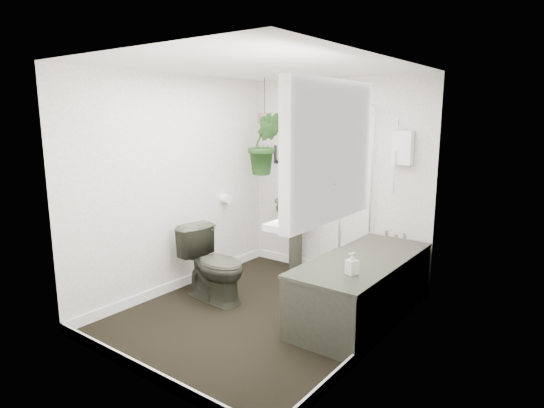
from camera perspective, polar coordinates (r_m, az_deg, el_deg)
The scene contains 22 objects.
floor at distance 4.53m, azimuth -1.17°, elevation -13.58°, with size 2.30×2.80×0.02m, color black.
ceiling at distance 4.14m, azimuth -1.30°, elevation 17.05°, with size 2.30×2.80×0.02m, color white.
wall_back at distance 5.35m, azimuth 8.10°, elevation 3.14°, with size 2.30×0.02×2.30m, color white.
wall_front at distance 3.21m, azimuth -16.88°, elevation -2.55°, with size 2.30×0.02×2.30m, color white.
wall_left at distance 4.97m, azimuth -11.86°, elevation 2.40°, with size 0.02×2.80×2.30m, color white.
wall_right at distance 3.60m, azimuth 13.51°, elevation -0.93°, with size 0.02×2.80×2.30m, color white.
skirting at distance 4.51m, azimuth -1.17°, elevation -12.88°, with size 2.30×2.80×0.10m, color white.
bathtub at distance 4.42m, azimuth 11.27°, elevation -10.20°, with size 0.72×1.72×0.58m, color #2C2E23, non-canonical shape.
bath_screen at distance 4.75m, azimuth 10.68°, elevation 3.64°, with size 0.04×0.72×1.40m, color silver, non-canonical shape.
shower_box at distance 4.91m, azimuth 16.09°, elevation 6.81°, with size 0.20×0.10×0.35m, color white.
oval_mirror at distance 5.51m, azimuth 3.86°, elevation 7.11°, with size 0.46×0.03×0.62m, color beige.
wall_sconce at distance 5.73m, azimuth 0.41°, elevation 6.29°, with size 0.04×0.04×0.22m, color black.
toilet_roll_holder at distance 5.45m, azimuth -5.83°, elevation 0.68°, with size 0.11×0.11×0.11m, color white.
window_recess at distance 2.94m, azimuth 7.22°, elevation 6.50°, with size 0.08×1.00×0.90m, color white.
window_sill at distance 3.03m, azimuth 5.88°, elevation -1.36°, with size 0.18×1.00×0.04m, color white.
window_blinds at distance 2.96m, azimuth 6.46°, elevation 6.55°, with size 0.01×0.86×0.76m, color white.
toilet at distance 4.73m, azimuth -7.28°, elevation -7.51°, with size 0.42×0.74×0.76m, color #2C2E23.
pedestal_sink at distance 5.58m, azimuth 2.99°, elevation -3.88°, with size 0.52×0.44×0.88m, color #2C2E23, non-canonical shape.
sill_plant at distance 3.04m, azimuth 6.96°, elevation 1.40°, with size 0.22×0.19×0.25m, color black.
hanging_plant at distance 5.31m, azimuth -0.91°, elevation 7.52°, with size 0.39×0.32×0.71m, color black.
soap_bottle at distance 3.85m, azimuth 10.00°, elevation -7.37°, with size 0.08×0.09×0.19m, color black.
hanging_pot at distance 5.30m, azimuth -0.92°, elevation 10.73°, with size 0.16×0.16×0.12m, color brown.
Camera 1 is at (2.53, -3.25, 1.88)m, focal length 30.00 mm.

